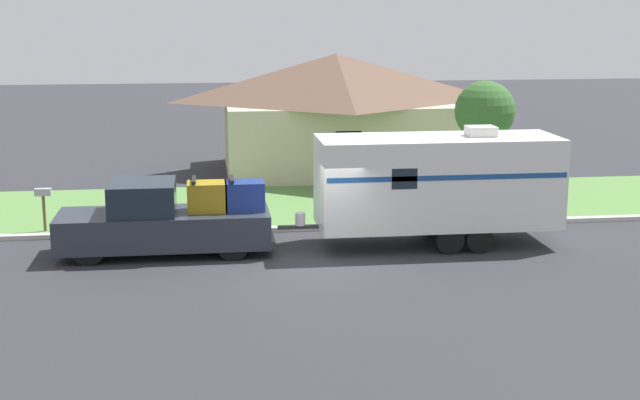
{
  "coord_description": "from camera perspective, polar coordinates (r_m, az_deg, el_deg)",
  "views": [
    {
      "loc": [
        -2.92,
        -22.54,
        6.64
      ],
      "look_at": [
        0.23,
        1.62,
        1.4
      ],
      "focal_mm": 50.0,
      "sensor_mm": 36.0,
      "label": 1
    }
  ],
  "objects": [
    {
      "name": "ground_plane",
      "position": [
        23.68,
        -0.03,
        -4.15
      ],
      "size": [
        120.0,
        120.0,
        0.0
      ],
      "primitive_type": "plane",
      "color": "#2D2D33"
    },
    {
      "name": "curb_strip",
      "position": [
        27.25,
        -1.05,
        -1.81
      ],
      "size": [
        80.0,
        0.3,
        0.14
      ],
      "color": "beige",
      "rests_on": "ground_plane"
    },
    {
      "name": "lawn_strip",
      "position": [
        30.8,
        -1.8,
        -0.29
      ],
      "size": [
        80.0,
        7.0,
        0.03
      ],
      "color": "#568442",
      "rests_on": "ground_plane"
    },
    {
      "name": "house_across_street",
      "position": [
        37.1,
        1.01,
        5.75
      ],
      "size": [
        9.8,
        7.22,
        4.85
      ],
      "color": "beige",
      "rests_on": "ground_plane"
    },
    {
      "name": "pickup_truck",
      "position": [
        24.85,
        -9.81,
        -1.31
      ],
      "size": [
        5.89,
        2.07,
        2.1
      ],
      "color": "black",
      "rests_on": "ground_plane"
    },
    {
      "name": "travel_trailer",
      "position": [
        25.48,
        7.54,
        1.18
      ],
      "size": [
        7.96,
        2.37,
        3.4
      ],
      "color": "black",
      "rests_on": "ground_plane"
    },
    {
      "name": "mailbox",
      "position": [
        28.12,
        -17.29,
        0.08
      ],
      "size": [
        0.48,
        0.2,
        1.35
      ],
      "color": "brown",
      "rests_on": "ground_plane"
    },
    {
      "name": "tree_in_yard",
      "position": [
        30.93,
        10.51,
        5.57
      ],
      "size": [
        2.05,
        2.05,
        4.27
      ],
      "color": "brown",
      "rests_on": "ground_plane"
    }
  ]
}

